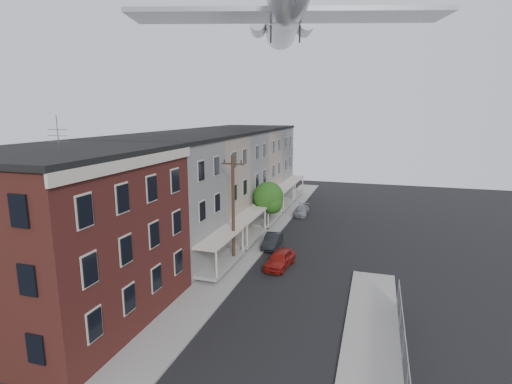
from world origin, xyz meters
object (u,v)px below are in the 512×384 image
car_far (301,211)px  airplane (286,8)px  street_tree (269,199)px  car_mid (272,241)px  utility_pole (233,209)px  car_near (280,259)px

car_far → airplane: bearing=-89.8°
street_tree → airplane: bearing=-59.7°
car_far → car_mid: bearing=-93.5°
car_mid → street_tree: bearing=106.5°
utility_pole → airplane: bearing=64.2°
utility_pole → car_far: 17.87m
utility_pole → car_near: utility_pole is taller
car_near → airplane: (-1.03, 5.34, 20.17)m
car_near → car_mid: (-1.80, 4.50, -0.06)m
utility_pole → street_tree: utility_pole is taller
utility_pole → street_tree: 10.00m
airplane → utility_pole: bearing=-115.8°
car_near → airplane: 20.89m
street_tree → utility_pole: bearing=-91.9°
car_near → car_far: size_ratio=1.04×
car_mid → car_near: bearing=-70.1°
car_mid → utility_pole: bearing=-114.2°
utility_pole → car_near: (3.80, 0.39, -3.99)m
airplane → car_far: bearing=91.8°
street_tree → car_mid: size_ratio=1.37×
utility_pole → car_mid: size_ratio=2.37×
utility_pole → car_far: bearing=82.0°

